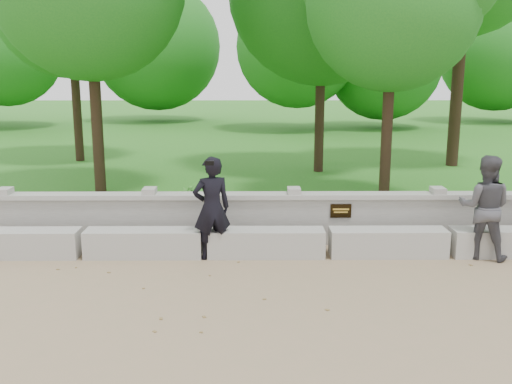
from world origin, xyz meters
TOP-DOWN VIEW (x-y plane):
  - ground at (0.00, 0.00)m, footprint 80.00×80.00m
  - lawn at (0.00, 14.00)m, footprint 40.00×22.00m
  - concrete_bench at (0.00, 1.90)m, footprint 11.90×0.45m
  - parapet_wall at (0.00, 2.60)m, footprint 12.50×0.35m
  - man_main at (-1.87, 1.80)m, footprint 0.70×0.65m
  - visitor_left at (2.50, 1.80)m, footprint 1.00×0.91m
  - shrub_a at (-2.44, 3.30)m, footprint 0.38×0.38m
  - shrub_b at (0.83, 3.30)m, footprint 0.34×0.36m
  - shrub_d at (-2.39, 3.65)m, footprint 0.37×0.40m

SIDE VIEW (x-z plane):
  - ground at x=0.00m, z-range 0.00..0.00m
  - lawn at x=0.00m, z-range 0.00..0.25m
  - concrete_bench at x=0.00m, z-range 0.00..0.45m
  - parapet_wall at x=0.00m, z-range 0.01..0.91m
  - shrub_b at x=0.83m, z-range 0.25..0.76m
  - shrub_a at x=-2.44m, z-range 0.25..0.86m
  - shrub_d at x=-2.39m, z-range 0.25..0.88m
  - man_main at x=-1.87m, z-range 0.00..1.67m
  - visitor_left at x=2.50m, z-range 0.00..1.68m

